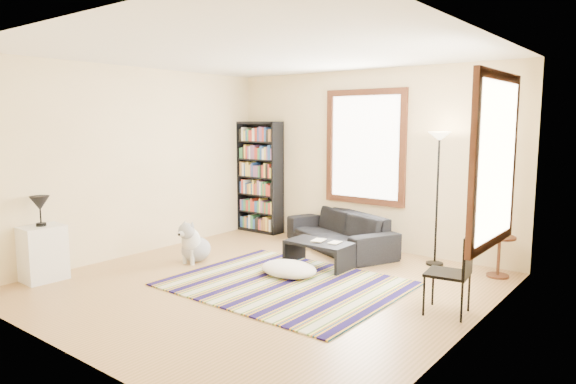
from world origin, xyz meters
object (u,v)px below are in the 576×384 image
Objects in this scene: white_cabinet at (43,253)px; side_table at (499,257)px; coffee_table at (319,254)px; folding_chair at (448,274)px; floor_cushion at (289,269)px; bookshelf at (259,177)px; sofa at (339,231)px; dog at (196,241)px; floor_lamp at (437,199)px.

side_table is at bearing 41.51° from white_cabinet.
coffee_table is at bearing -153.14° from side_table.
floor_cushion is at bearing 171.97° from folding_chair.
side_table is (4.28, -0.21, -0.73)m from bookshelf.
side_table is 0.77× the size of white_cabinet.
folding_chair is (2.03, -0.60, 0.25)m from coffee_table.
sofa is 2.89× the size of white_cabinet.
coffee_table is 1.29× the size of white_cabinet.
coffee_table is 1.52× the size of dog.
side_table is (2.15, 1.65, 0.17)m from floor_cushion.
floor_lamp reaches higher than dog.
coffee_table is (0.30, -1.00, -0.12)m from sofa.
coffee_table is at bearing 83.43° from floor_cushion.
coffee_table is at bearing -49.36° from sofa.
white_cabinet reaches higher than side_table.
side_table is at bearing -2.89° from floor_lamp.
side_table is at bearing 37.45° from floor_cushion.
floor_cushion is 1.53m from dog.
floor_lamp is 2.66× the size of white_cabinet.
floor_lamp is 3.45m from dog.
floor_cushion is at bearing -142.55° from side_table.
white_cabinet is at bearing -140.64° from side_table.
side_table is 0.91× the size of dog.
folding_chair is (-0.05, -1.66, 0.16)m from side_table.
floor_lamp reaches higher than coffee_table.
sofa is 2.25× the size of coffee_table.
bookshelf is (-1.89, 0.27, 0.70)m from sofa.
bookshelf is at bearing 138.83° from floor_cushion.
floor_lamp is at bearing 42.14° from coffee_table.
folding_chair is at bearing -16.52° from coffee_table.
floor_lamp is at bearing 27.51° from sofa.
white_cabinet is (-4.50, -3.69, 0.08)m from side_table.
bookshelf is at bearing 149.99° from coffee_table.
floor_cushion is at bearing 43.17° from white_cabinet.
folding_chair reaches higher than coffee_table.
white_cabinet reaches higher than coffee_table.
white_cabinet reaches higher than sofa.
folding_chair is at bearing -10.69° from sofa.
floor_lamp is (1.22, 1.10, 0.75)m from coffee_table.
white_cabinet is (-0.22, -3.90, -0.65)m from bookshelf.
floor_cushion is 0.91× the size of folding_chair.
dog reaches higher than sofa.
bookshelf is 2.86× the size of white_cabinet.
sofa is 2.04m from bookshelf.
white_cabinet is at bearing -132.51° from coffee_table.
sofa is 1.62m from floor_cushion.
white_cabinet reaches higher than floor_cushion.
floor_lamp is at bearing -2.85° from bookshelf.
floor_cushion is 2.28m from floor_lamp.
bookshelf is at bearing 177.15° from floor_lamp.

